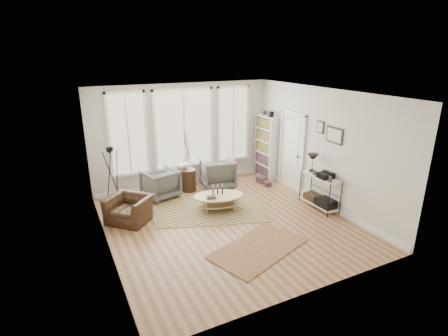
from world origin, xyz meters
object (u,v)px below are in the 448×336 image
coffee_table (218,198)px  armchair_right (218,173)px  bookcase (266,147)px  accent_chair (129,209)px  armchair_left (160,183)px  side_table (188,162)px  low_shelf (320,189)px

coffee_table → armchair_right: 1.57m
bookcase → accent_chair: 4.62m
armchair_left → side_table: 0.95m
side_table → accent_chair: (-1.87, -1.15, -0.53)m
armchair_left → armchair_right: bearing=165.8°
bookcase → side_table: bookcase is taller
armchair_right → accent_chair: bearing=32.3°
armchair_left → accent_chair: armchair_left is taller
bookcase → armchair_right: bookcase is taller
bookcase → coffee_table: (-2.34, -1.52, -0.65)m
coffee_table → armchair_right: (0.66, 1.43, 0.11)m
armchair_left → side_table: (0.83, 0.10, 0.45)m
armchair_left → armchair_right: armchair_right is taller
bookcase → armchair_left: bookcase is taller
low_shelf → armchair_left: size_ratio=1.55×
armchair_left → side_table: side_table is taller
bookcase → coffee_table: bearing=-146.9°
bookcase → armchair_left: 3.42m
low_shelf → armchair_right: (-1.62, 2.42, -0.10)m
coffee_table → armchair_right: armchair_right is taller
low_shelf → side_table: 3.54m
armchair_left → coffee_table: bearing=111.6°
low_shelf → accent_chair: low_shelf is taller
coffee_table → side_table: 1.61m
bookcase → armchair_right: bearing=-176.7°
coffee_table → accent_chair: accent_chair is taller
low_shelf → coffee_table: 2.50m
bookcase → armchair_left: size_ratio=2.45×
bookcase → armchair_left: bearing=-178.1°
bookcase → armchair_right: (-1.68, -0.10, -0.54)m
coffee_table → accent_chair: bearing=170.2°
coffee_table → side_table: size_ratio=0.79×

